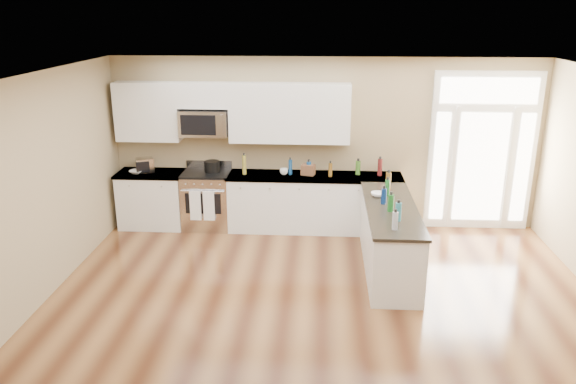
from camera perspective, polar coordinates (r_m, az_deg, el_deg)
The scene contains 18 objects.
ground at distance 6.17m, azimuth 3.42°, elevation -16.68°, with size 8.00×8.00×0.00m, color #482514.
room_shell at distance 5.38m, azimuth 3.76°, elevation -1.57°, with size 8.00×8.00×8.00m.
back_cabinet_left at distance 9.71m, azimuth -13.58°, elevation -0.88°, with size 1.10×0.66×0.94m.
back_cabinet_right at distance 9.29m, azimuth 2.66°, elevation -1.25°, with size 2.85×0.66×0.94m.
peninsula_cabinet at distance 7.99m, azimuth 10.25°, elevation -4.87°, with size 0.69×2.32×0.94m.
upper_cabinet_left at distance 9.48m, azimuth -14.05°, elevation 7.93°, with size 1.04×0.33×0.95m, color white.
upper_cabinet_right at distance 9.06m, azimuth 0.16°, elevation 8.02°, with size 1.94×0.33×0.95m, color white.
upper_cabinet_short at distance 9.20m, azimuth -8.57°, elevation 9.71°, with size 0.82×0.33×0.40m, color white.
microwave at distance 9.24m, azimuth -8.50°, elevation 6.98°, with size 0.78×0.41×0.42m.
entry_door at distance 9.64m, azimuth 19.09°, elevation 3.85°, with size 1.70×0.10×2.60m.
kitchen_range at distance 9.46m, azimuth -8.22°, elevation -0.78°, with size 0.77×0.69×1.08m.
stockpot at distance 9.34m, azimuth -7.72°, elevation 2.64°, with size 0.26×0.26×0.20m, color black.
toaster_oven at distance 9.57m, azimuth -14.32°, elevation 2.68°, with size 0.27×0.21×0.23m, color silver.
cardboard_box at distance 9.12m, azimuth 2.06°, elevation 2.27°, with size 0.21×0.15×0.17m, color brown.
bowl_left at distance 9.55m, azimuth -15.16°, elevation 1.99°, with size 0.21×0.21×0.05m, color white.
bowl_peninsula at distance 8.18m, azimuth 9.11°, elevation -0.25°, with size 0.20×0.20×0.06m, color white.
cup_counter at distance 9.14m, azimuth -0.42°, elevation 2.09°, with size 0.13×0.13×0.10m, color white.
counter_bottles at distance 8.37m, azimuth 6.89°, elevation 0.93°, with size 2.33×2.45×0.31m.
Camera 1 is at (-0.03, -5.07, 3.52)m, focal length 35.00 mm.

